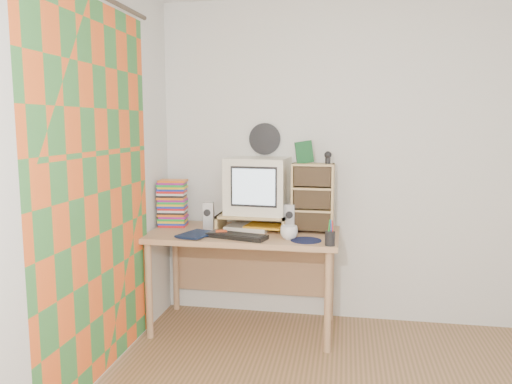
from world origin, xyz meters
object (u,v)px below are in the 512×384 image
at_px(crt_monitor, 258,186).
at_px(diary, 186,231).
at_px(cd_rack, 313,198).
at_px(mug, 289,233).
at_px(keyboard, 237,236).
at_px(desk, 245,248).
at_px(dvd_stack, 173,207).

xyz_separation_m(crt_monitor, diary, (-0.48, -0.31, -0.31)).
distance_m(cd_rack, diary, 0.97).
bearing_deg(diary, mug, 18.30).
bearing_deg(diary, keyboard, 13.36).
distance_m(crt_monitor, diary, 0.65).
bearing_deg(keyboard, mug, 19.74).
height_order(desk, cd_rack, cd_rack).
bearing_deg(dvd_stack, diary, -61.50).
height_order(cd_rack, diary, cd_rack).
relative_size(dvd_stack, diary, 1.26).
height_order(desk, keyboard, keyboard).
bearing_deg(keyboard, cd_rack, 46.37).
relative_size(desk, keyboard, 3.22).
bearing_deg(dvd_stack, crt_monitor, -4.13).
bearing_deg(desk, diary, -150.61).
relative_size(dvd_stack, mug, 2.44).
height_order(dvd_stack, diary, dvd_stack).
xyz_separation_m(keyboard, dvd_stack, (-0.59, 0.33, 0.14)).
height_order(desk, mug, mug).
height_order(crt_monitor, dvd_stack, crt_monitor).
xyz_separation_m(crt_monitor, keyboard, (-0.09, -0.35, -0.32)).
xyz_separation_m(keyboard, mug, (0.37, 0.03, 0.03)).
distance_m(dvd_stack, mug, 1.00).
xyz_separation_m(desk, diary, (-0.40, -0.22, 0.16)).
relative_size(crt_monitor, cd_rack, 0.87).
distance_m(crt_monitor, cd_rack, 0.43).
distance_m(desk, dvd_stack, 0.66).
relative_size(cd_rack, mug, 4.17).
xyz_separation_m(crt_monitor, cd_rack, (0.42, -0.05, -0.08)).
relative_size(desk, diary, 5.88).
distance_m(desk, keyboard, 0.30).
bearing_deg(cd_rack, desk, -173.75).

